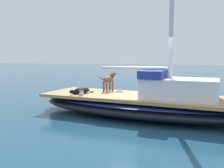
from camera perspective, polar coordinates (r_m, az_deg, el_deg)
The scene contains 7 objects.
ground_plane at distance 8.06m, azimuth 6.87°, elevation -7.38°, with size 120.00×120.00×0.00m, color navy.
sailboat_main at distance 7.99m, azimuth 6.90°, elevation -5.05°, with size 3.35×7.48×0.66m.
cabin_house at distance 7.63m, azimuth 15.00°, elevation -0.65°, with size 1.65×2.37×0.84m.
dog_black at distance 8.34m, azimuth -7.32°, elevation -1.57°, with size 0.82×0.62×0.22m.
dog_brown at distance 8.89m, azimuth -0.73°, elevation 1.01°, with size 0.91×0.40×0.70m.
deck_winch at distance 8.00m, azimuth -7.18°, elevation -1.96°, with size 0.16×0.16×0.21m.
coiled_rope at distance 8.78m, azimuth 1.80°, elevation -1.69°, with size 0.32×0.32×0.04m, color beige.
Camera 1 is at (7.71, 1.37, 1.89)m, focal length 38.93 mm.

